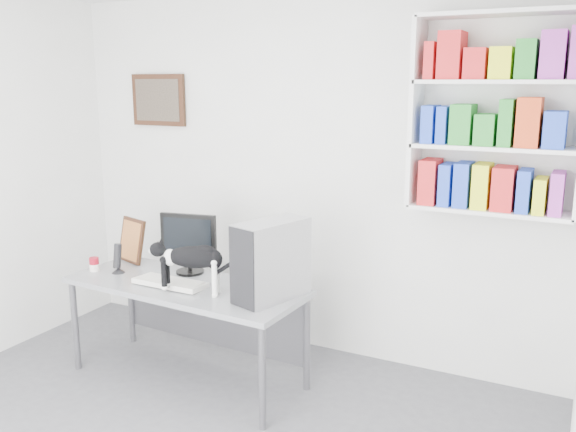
{
  "coord_description": "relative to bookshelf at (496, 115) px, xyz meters",
  "views": [
    {
      "loc": [
        1.97,
        -2.12,
        2.06
      ],
      "look_at": [
        0.12,
        1.53,
        1.15
      ],
      "focal_mm": 38.0,
      "sensor_mm": 36.0,
      "label": 1
    }
  ],
  "objects": [
    {
      "name": "pc_tower",
      "position": [
        -1.18,
        -0.73,
        -0.9
      ],
      "size": [
        0.36,
        0.55,
        0.5
      ],
      "primitive_type": "cube",
      "rotation": [
        0.0,
        0.0,
        -0.29
      ],
      "color": "#A6A5AA",
      "rests_on": "desk"
    },
    {
      "name": "speaker",
      "position": [
        -2.42,
        -0.77,
        -1.04
      ],
      "size": [
        0.11,
        0.11,
        0.22
      ],
      "primitive_type": "cylinder",
      "rotation": [
        0.0,
        0.0,
        -0.1
      ],
      "color": "black",
      "rests_on": "desk"
    },
    {
      "name": "monitor",
      "position": [
        -1.96,
        -0.54,
        -0.93
      ],
      "size": [
        0.45,
        0.28,
        0.44
      ],
      "primitive_type": "cube",
      "rotation": [
        0.0,
        0.0,
        0.2
      ],
      "color": "black",
      "rests_on": "desk"
    },
    {
      "name": "soup_can",
      "position": [
        -2.6,
        -0.82,
        -1.1
      ],
      "size": [
        0.09,
        0.09,
        0.1
      ],
      "primitive_type": "cylinder",
      "rotation": [
        0.0,
        0.0,
        0.38
      ],
      "color": "maroon",
      "rests_on": "desk"
    },
    {
      "name": "room",
      "position": [
        -1.4,
        -1.85,
        -0.5
      ],
      "size": [
        4.01,
        4.01,
        2.7
      ],
      "color": "#5D5C62",
      "rests_on": "ground"
    },
    {
      "name": "leaning_print",
      "position": [
        -2.51,
        -0.51,
        -0.97
      ],
      "size": [
        0.3,
        0.19,
        0.35
      ],
      "primitive_type": "cube",
      "rotation": [
        0.0,
        0.0,
        -0.3
      ],
      "color": "#412014",
      "rests_on": "desk"
    },
    {
      "name": "desk",
      "position": [
        -1.84,
        -0.76,
        -1.5
      ],
      "size": [
        1.72,
        0.74,
        0.7
      ],
      "primitive_type": "cube",
      "rotation": [
        0.0,
        0.0,
        -0.05
      ],
      "color": "gray",
      "rests_on": "room"
    },
    {
      "name": "bookshelf",
      "position": [
        0.0,
        0.0,
        0.0
      ],
      "size": [
        1.03,
        0.28,
        1.24
      ],
      "primitive_type": "cube",
      "color": "white",
      "rests_on": "room"
    },
    {
      "name": "keyboard",
      "position": [
        -1.91,
        -0.83,
        -1.13
      ],
      "size": [
        0.51,
        0.2,
        0.04
      ],
      "primitive_type": "cube",
      "rotation": [
        0.0,
        0.0,
        -0.0
      ],
      "color": "silver",
      "rests_on": "desk"
    },
    {
      "name": "wall_art",
      "position": [
        -2.7,
        0.12,
        0.05
      ],
      "size": [
        0.52,
        0.04,
        0.42
      ],
      "primitive_type": "cube",
      "color": "#412014",
      "rests_on": "room"
    },
    {
      "name": "cat",
      "position": [
        -1.67,
        -0.9,
        -0.98
      ],
      "size": [
        0.56,
        0.31,
        0.34
      ],
      "primitive_type": null,
      "rotation": [
        0.0,
        0.0,
        0.32
      ],
      "color": "black",
      "rests_on": "desk"
    }
  ]
}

